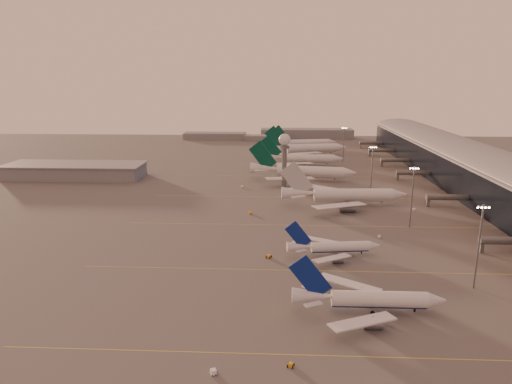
{
  "coord_description": "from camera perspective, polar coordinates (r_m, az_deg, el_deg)",
  "views": [
    {
      "loc": [
        1.16,
        -123.11,
        58.99
      ],
      "look_at": [
        -8.3,
        77.25,
        8.2
      ],
      "focal_mm": 32.0,
      "sensor_mm": 36.0,
      "label": 1
    }
  ],
  "objects": [
    {
      "name": "greentail_a",
      "position": [
        267.99,
        5.86,
        2.3
      ],
      "size": [
        62.61,
        50.23,
        22.83
      ],
      "color": "silver",
      "rests_on": "ground"
    },
    {
      "name": "narrowbody_mid",
      "position": [
        157.52,
        9.67,
        -6.98
      ],
      "size": [
        32.8,
        26.03,
        12.84
      ],
      "color": "silver",
      "rests_on": "ground"
    },
    {
      "name": "mast_d",
      "position": [
        329.61,
        10.91,
        6.06
      ],
      "size": [
        3.6,
        0.56,
        25.0
      ],
      "color": "#5A5D62",
      "rests_on": "ground"
    },
    {
      "name": "greentail_d",
      "position": [
        389.54,
        6.11,
        5.95
      ],
      "size": [
        55.32,
        44.25,
        20.32
      ],
      "color": "silver",
      "rests_on": "ground"
    },
    {
      "name": "taxiway_markings",
      "position": [
        190.76,
        11.29,
        -4.09
      ],
      "size": [
        180.0,
        185.25,
        0.02
      ],
      "color": "gold",
      "rests_on": "ground"
    },
    {
      "name": "greentail_c",
      "position": [
        354.17,
        6.36,
        5.21
      ],
      "size": [
        63.96,
        51.13,
        23.52
      ],
      "color": "silver",
      "rests_on": "ground"
    },
    {
      "name": "distant_horizon",
      "position": [
        451.63,
        2.89,
        7.18
      ],
      "size": [
        165.0,
        37.5,
        9.0
      ],
      "color": "slate",
      "rests_on": "ground"
    },
    {
      "name": "ground",
      "position": [
        136.52,
        1.99,
        -11.4
      ],
      "size": [
        700.0,
        700.0,
        0.0
      ],
      "primitive_type": "plane",
      "color": "#545252",
      "rests_on": "ground"
    },
    {
      "name": "gsv_tug_far",
      "position": [
        235.02,
        5.51,
        -0.26
      ],
      "size": [
        3.88,
        4.1,
        1.01
      ],
      "color": "white",
      "rests_on": "ground"
    },
    {
      "name": "radar_tower",
      "position": [
        246.1,
        3.58,
        5.29
      ],
      "size": [
        6.4,
        6.4,
        31.1
      ],
      "color": "#5A5D62",
      "rests_on": "ground"
    },
    {
      "name": "hangar",
      "position": [
        294.78,
        -21.64,
        2.51
      ],
      "size": [
        82.0,
        27.0,
        8.5
      ],
      "color": "slate",
      "rests_on": "ground"
    },
    {
      "name": "gsv_truck_a",
      "position": [
        99.96,
        -5.08,
        -21.15
      ],
      "size": [
        6.32,
        4.41,
        2.41
      ],
      "color": "white",
      "rests_on": "ground"
    },
    {
      "name": "greentail_b",
      "position": [
        313.24,
        5.77,
        3.96
      ],
      "size": [
        57.0,
        46.03,
        20.7
      ],
      "color": "silver",
      "rests_on": "ground"
    },
    {
      "name": "widebody_white",
      "position": [
        219.04,
        11.01,
        -0.69
      ],
      "size": [
        60.04,
        48.04,
        21.11
      ],
      "color": "silver",
      "rests_on": "ground"
    },
    {
      "name": "gsv_truck_b",
      "position": [
        178.73,
        15.29,
        -5.24
      ],
      "size": [
        5.22,
        2.48,
        2.02
      ],
      "color": "white",
      "rests_on": "ground"
    },
    {
      "name": "mast_a",
      "position": [
        142.95,
        26.1,
        -5.76
      ],
      "size": [
        3.6,
        0.56,
        25.0
      ],
      "color": "#5A5D62",
      "rests_on": "ground"
    },
    {
      "name": "narrowbody_near",
      "position": [
        123.32,
        13.83,
        -13.15
      ],
      "size": [
        40.08,
        32.04,
        15.68
      ],
      "color": "silver",
      "rests_on": "ground"
    },
    {
      "name": "gsv_truck_c",
      "position": [
        201.55,
        -0.59,
        -2.44
      ],
      "size": [
        6.43,
        3.64,
        2.45
      ],
      "color": "gold",
      "rests_on": "ground"
    },
    {
      "name": "mast_b",
      "position": [
        191.49,
        18.95,
        -0.25
      ],
      "size": [
        3.6,
        0.56,
        25.0
      ],
      "color": "#5A5D62",
      "rests_on": "ground"
    },
    {
      "name": "gsv_catering_b",
      "position": [
        218.45,
        19.21,
        -1.68
      ],
      "size": [
        5.38,
        2.67,
        4.36
      ],
      "color": "white",
      "rests_on": "ground"
    },
    {
      "name": "gsv_truck_d",
      "position": [
        250.12,
        -1.75,
        0.84
      ],
      "size": [
        2.57,
        5.88,
        2.31
      ],
      "color": "white",
      "rests_on": "ground"
    },
    {
      "name": "terminal",
      "position": [
        261.0,
        26.8,
        1.97
      ],
      "size": [
        57.0,
        362.0,
        23.04
      ],
      "color": "black",
      "rests_on": "ground"
    },
    {
      "name": "gsv_tug_near",
      "position": [
        102.27,
        4.36,
        -20.76
      ],
      "size": [
        2.69,
        3.46,
        0.87
      ],
      "color": "gold",
      "rests_on": "ground"
    },
    {
      "name": "gsv_tug_hangar",
      "position": [
        287.81,
        9.53,
        2.3
      ],
      "size": [
        4.25,
        3.05,
        1.1
      ],
      "color": "gold",
      "rests_on": "ground"
    },
    {
      "name": "mast_c",
      "position": [
        242.43,
        14.3,
        3.01
      ],
      "size": [
        3.6,
        0.56,
        25.0
      ],
      "color": "#5A5D62",
      "rests_on": "ground"
    },
    {
      "name": "gsv_tug_mid",
      "position": [
        154.3,
        1.61,
        -8.06
      ],
      "size": [
        4.12,
        3.36,
        1.02
      ],
      "color": "gold",
      "rests_on": "ground"
    }
  ]
}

